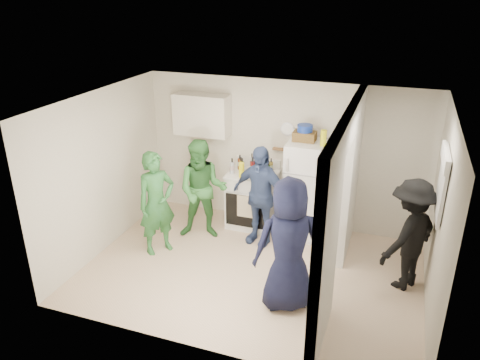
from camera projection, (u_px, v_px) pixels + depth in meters
name	position (u px, v px, depth m)	size (l,w,h in m)	color
floor	(251.00, 271.00, 6.88)	(4.80, 4.80, 0.00)	beige
wall_back	(284.00, 154.00, 7.87)	(4.80, 4.80, 0.00)	silver
wall_front	(202.00, 257.00, 4.92)	(4.80, 4.80, 0.00)	silver
wall_left	(103.00, 172.00, 7.13)	(3.40, 3.40, 0.00)	silver
wall_right	(440.00, 221.00, 5.66)	(3.40, 3.40, 0.00)	silver
ceiling	(253.00, 104.00, 5.91)	(4.80, 4.80, 0.00)	white
partition_pier_back	(351.00, 176.00, 6.98)	(0.12, 1.20, 2.50)	silver
partition_pier_front	(326.00, 249.00, 5.07)	(0.12, 1.20, 2.50)	silver
partition_header	(348.00, 128.00, 5.62)	(0.12, 1.00, 0.40)	silver
stove	(252.00, 199.00, 8.02)	(0.81, 0.68, 0.97)	white
upper_cabinet	(202.00, 115.00, 7.91)	(0.95, 0.34, 0.70)	silver
fridge	(307.00, 190.00, 7.58)	(0.67, 0.65, 1.63)	white
wicker_basket	(305.00, 136.00, 7.30)	(0.35, 0.25, 0.15)	brown
blue_bowl	(305.00, 128.00, 7.25)	(0.24, 0.24, 0.11)	#163297
yellow_cup_stack_top	(323.00, 138.00, 7.06)	(0.09, 0.09, 0.25)	yellow
wall_clock	(287.00, 129.00, 7.66)	(0.22, 0.22, 0.03)	white
spice_shelf	(283.00, 149.00, 7.79)	(0.35, 0.08, 0.03)	olive
nook_window	(443.00, 185.00, 5.68)	(0.03, 0.70, 0.80)	black
nook_window_frame	(442.00, 184.00, 5.69)	(0.04, 0.76, 0.86)	white
nook_valance	(445.00, 157.00, 5.56)	(0.04, 0.82, 0.18)	white
yellow_cup_stack_stove	(242.00, 170.00, 7.63)	(0.09, 0.09, 0.25)	yellow
red_cup	(262.00, 176.00, 7.57)	(0.09, 0.09, 0.12)	red
person_green_left	(157.00, 203.00, 7.11)	(0.60, 0.39, 1.64)	#307941
person_green_center	(203.00, 190.00, 7.52)	(0.81, 0.63, 1.67)	#3C8038
person_denim	(260.00, 196.00, 7.36)	(0.96, 0.40, 1.64)	#354775
person_navy	(288.00, 245.00, 5.83)	(0.87, 0.57, 1.79)	black
person_nook	(410.00, 235.00, 6.27)	(1.03, 0.59, 1.59)	black
bottle_a	(240.00, 162.00, 7.96)	(0.08, 0.08, 0.26)	brown
bottle_b	(242.00, 166.00, 7.77)	(0.06, 0.06, 0.27)	#18491E
bottle_c	(252.00, 162.00, 7.92)	(0.06, 0.06, 0.30)	#A8B3B6
bottle_d	(252.00, 166.00, 7.71)	(0.08, 0.08, 0.31)	#5A110F
bottle_e	(261.00, 162.00, 7.90)	(0.07, 0.07, 0.31)	#9BA8AC
bottle_f	(263.00, 165.00, 7.75)	(0.07, 0.07, 0.33)	#1C3814
bottle_g	(271.00, 166.00, 7.81)	(0.06, 0.06, 0.25)	olive
bottle_h	(232.00, 166.00, 7.76)	(0.08, 0.08, 0.27)	#A8ADB4
bottle_i	(256.00, 164.00, 7.86)	(0.08, 0.08, 0.27)	#521E0E
bottle_j	(268.00, 169.00, 7.61)	(0.06, 0.06, 0.28)	#2D6121
bottle_k	(241.00, 164.00, 7.88)	(0.06, 0.06, 0.25)	olive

